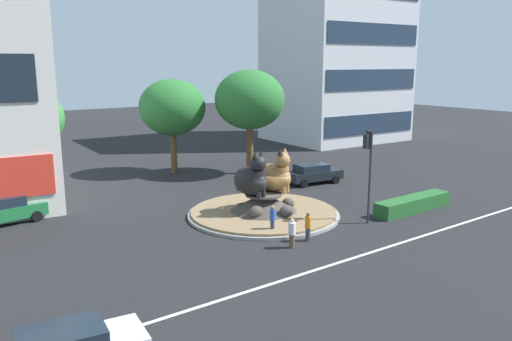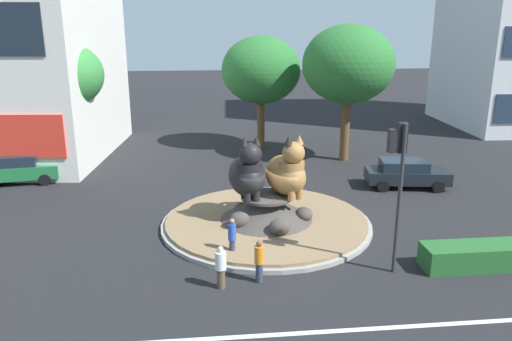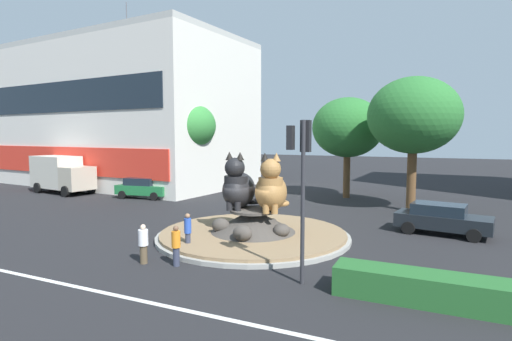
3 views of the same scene
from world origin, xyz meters
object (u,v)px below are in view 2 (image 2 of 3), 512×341
broadleaf_tree_behind_island (348,65)px  hatchback_near_shophouse (18,168)px  third_tree_left (65,75)px  pedestrian_blue_shirt (232,237)px  traffic_light_mast (399,166)px  cat_statue_black (248,174)px  pedestrian_white_shirt (221,267)px  second_tree_near_tower (261,70)px  sedan_on_far_lane (406,173)px  cat_statue_tabby (287,173)px  pedestrian_orange_shirt (259,260)px

broadleaf_tree_behind_island → hatchback_near_shophouse: broadleaf_tree_behind_island is taller
third_tree_left → pedestrian_blue_shirt: 17.25m
traffic_light_mast → third_tree_left: 21.51m
traffic_light_mast → pedestrian_blue_shirt: traffic_light_mast is taller
cat_statue_black → pedestrian_white_shirt: cat_statue_black is taller
second_tree_near_tower → hatchback_near_shophouse: (-14.63, -7.00, -4.73)m
sedan_on_far_lane → hatchback_near_shophouse: hatchback_near_shophouse is taller
cat_statue_tabby → third_tree_left: size_ratio=0.40×
cat_statue_black → sedan_on_far_lane: bearing=106.7°
cat_statue_black → broadleaf_tree_behind_island: (7.33, 10.54, 3.81)m
second_tree_near_tower → third_tree_left: size_ratio=1.03×
traffic_light_mast → pedestrian_orange_shirt: 5.82m
third_tree_left → pedestrian_orange_shirt: third_tree_left is taller
cat_statue_tabby → pedestrian_white_shirt: 6.44m
second_tree_near_tower → cat_statue_black: bearing=-98.7°
traffic_light_mast → hatchback_near_shophouse: (-17.21, 12.40, -3.15)m
third_tree_left → traffic_light_mast: bearing=-45.9°
pedestrian_orange_shirt → hatchback_near_shophouse: (-12.34, 12.73, 0.02)m
cat_statue_tabby → pedestrian_orange_shirt: bearing=-40.1°
cat_statue_black → hatchback_near_shophouse: bearing=-131.3°
pedestrian_blue_shirt → second_tree_near_tower: bearing=-77.4°
broadleaf_tree_behind_island → pedestrian_orange_shirt: bearing=-115.2°
pedestrian_orange_shirt → third_tree_left: bearing=-131.7°
pedestrian_white_shirt → pedestrian_orange_shirt: bearing=-96.3°
broadleaf_tree_behind_island → third_tree_left: bearing=179.8°
broadleaf_tree_behind_island → third_tree_left: size_ratio=1.13×
second_tree_near_tower → traffic_light_mast: bearing=-82.4°
cat_statue_black → traffic_light_mast: bearing=35.4°
third_tree_left → pedestrian_white_shirt: 18.87m
cat_statue_tabby → pedestrian_orange_shirt: cat_statue_tabby is taller
pedestrian_orange_shirt → hatchback_near_shophouse: hatchback_near_shophouse is taller
cat_statue_black → pedestrian_orange_shirt: size_ratio=1.87×
pedestrian_blue_shirt → sedan_on_far_lane: pedestrian_blue_shirt is taller
cat_statue_black → cat_statue_tabby: cat_statue_black is taller
second_tree_near_tower → sedan_on_far_lane: (6.93, -10.04, -4.77)m
second_tree_near_tower → sedan_on_far_lane: 13.10m
traffic_light_mast → broadleaf_tree_behind_island: broadleaf_tree_behind_island is taller
cat_statue_tabby → pedestrian_blue_shirt: bearing=-60.8°
hatchback_near_shophouse → third_tree_left: bearing=44.8°
pedestrian_orange_shirt → sedan_on_far_lane: 13.38m
cat_statue_black → sedan_on_far_lane: size_ratio=0.63×
traffic_light_mast → pedestrian_orange_shirt: bearing=95.9°
cat_statue_black → hatchback_near_shophouse: cat_statue_black is taller
broadleaf_tree_behind_island → sedan_on_far_lane: size_ratio=1.88×
cat_statue_black → cat_statue_tabby: size_ratio=0.95×
traffic_light_mast → hatchback_near_shophouse: bearing=56.2°
cat_statue_tabby → pedestrian_white_shirt: bearing=-50.9°
cat_statue_black → traffic_light_mast: 6.98m
cat_statue_tabby → cat_statue_black: bearing=-111.1°
second_tree_near_tower → pedestrian_white_shirt: second_tree_near_tower is taller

